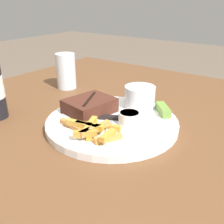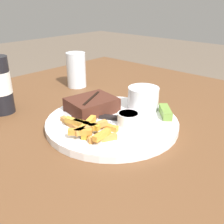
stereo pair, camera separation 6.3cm
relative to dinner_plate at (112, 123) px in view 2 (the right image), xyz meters
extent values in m
cube|color=brown|center=(0.00, 0.00, -0.03)|extent=(1.15, 1.16, 0.04)
cylinder|color=brown|center=(0.51, 0.52, -0.41)|extent=(0.06, 0.06, 0.72)
cylinder|color=white|center=(0.00, 0.00, 0.00)|extent=(0.32, 0.32, 0.01)
cylinder|color=white|center=(0.00, 0.00, 0.01)|extent=(0.32, 0.32, 0.00)
cube|color=#472319|center=(0.00, 0.07, 0.03)|extent=(0.13, 0.11, 0.04)
cube|color=black|center=(0.00, 0.07, 0.05)|extent=(0.09, 0.05, 0.00)
cube|color=orange|center=(-0.09, -0.06, 0.02)|extent=(0.06, 0.04, 0.01)
cube|color=gold|center=(-0.09, 0.02, 0.03)|extent=(0.02, 0.08, 0.01)
cube|color=gold|center=(-0.08, -0.01, 0.02)|extent=(0.07, 0.05, 0.01)
cube|color=#C8822E|center=(-0.12, -0.02, 0.03)|extent=(0.04, 0.05, 0.01)
cube|color=gold|center=(-0.08, 0.00, 0.03)|extent=(0.03, 0.07, 0.01)
cube|color=#BF7A3B|center=(-0.09, 0.05, 0.02)|extent=(0.02, 0.08, 0.01)
cube|color=gold|center=(-0.08, 0.00, 0.03)|extent=(0.08, 0.04, 0.01)
cube|color=orange|center=(-0.04, -0.03, 0.02)|extent=(0.02, 0.05, 0.01)
cube|color=#C8843D|center=(-0.09, -0.02, 0.03)|extent=(0.08, 0.02, 0.01)
cube|color=gold|center=(-0.09, 0.00, 0.02)|extent=(0.06, 0.05, 0.01)
cube|color=orange|center=(-0.09, -0.06, 0.03)|extent=(0.05, 0.02, 0.01)
cylinder|color=white|center=(0.11, -0.01, 0.04)|extent=(0.08, 0.08, 0.06)
cylinder|color=beige|center=(0.11, -0.01, 0.06)|extent=(0.08, 0.08, 0.01)
cylinder|color=silver|center=(0.01, -0.05, 0.02)|extent=(0.05, 0.05, 0.03)
cylinder|color=#B22319|center=(0.01, -0.05, 0.03)|extent=(0.05, 0.05, 0.01)
cube|color=olive|center=(0.11, -0.08, 0.02)|extent=(0.07, 0.06, 0.02)
cube|color=#B7B7BC|center=(-0.09, -0.05, 0.01)|extent=(0.09, 0.06, 0.00)
cube|color=#B7B7BC|center=(-0.02, -0.02, 0.01)|extent=(0.03, 0.02, 0.00)
cube|color=#B7B7BC|center=(-0.03, -0.01, 0.01)|extent=(0.03, 0.02, 0.00)
cube|color=#B7B7BC|center=(-0.03, -0.01, 0.01)|extent=(0.03, 0.02, 0.00)
cube|color=#B7B7BC|center=(-0.04, 0.08, 0.01)|extent=(0.07, 0.11, 0.00)
cube|color=black|center=(0.00, 0.01, 0.01)|extent=(0.04, 0.06, 0.01)
cylinder|color=silver|center=(0.15, 0.30, 0.05)|extent=(0.07, 0.07, 0.12)
camera|label=1|loc=(-0.47, -0.34, 0.29)|focal=42.00mm
camera|label=2|loc=(-0.43, -0.39, 0.29)|focal=42.00mm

